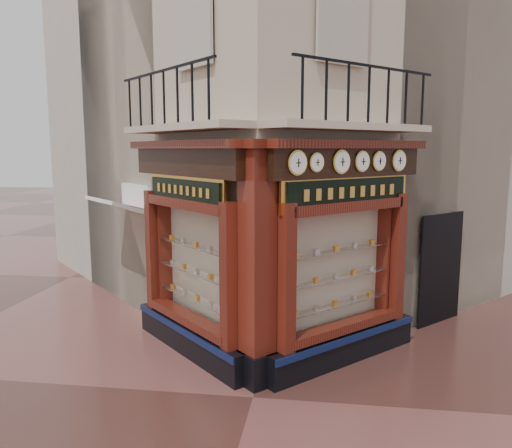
% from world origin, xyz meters
% --- Properties ---
extents(ground, '(80.00, 80.00, 0.00)m').
position_xyz_m(ground, '(0.00, 0.00, 0.00)').
color(ground, '#43241F').
rests_on(ground, ground).
extents(main_building, '(11.31, 11.31, 12.00)m').
position_xyz_m(main_building, '(0.00, 6.16, 6.00)').
color(main_building, '#BCAB93').
rests_on(main_building, ground).
extents(neighbour_left, '(11.31, 11.31, 11.00)m').
position_xyz_m(neighbour_left, '(-2.47, 8.63, 5.50)').
color(neighbour_left, '#B7B0A0').
rests_on(neighbour_left, ground).
extents(neighbour_right, '(11.31, 11.31, 11.00)m').
position_xyz_m(neighbour_right, '(2.47, 8.63, 5.50)').
color(neighbour_right, '#B7B0A0').
rests_on(neighbour_right, ground).
extents(shopfront_left, '(2.86, 2.86, 3.98)m').
position_xyz_m(shopfront_left, '(-1.41, 1.57, 1.98)').
color(shopfront_left, black).
rests_on(shopfront_left, ground).
extents(shopfront_right, '(2.86, 2.86, 3.98)m').
position_xyz_m(shopfront_right, '(1.41, 1.57, 1.98)').
color(shopfront_right, black).
rests_on(shopfront_right, ground).
extents(corner_pilaster, '(0.85, 0.85, 3.98)m').
position_xyz_m(corner_pilaster, '(0.00, 0.50, 1.95)').
color(corner_pilaster, black).
rests_on(corner_pilaster, ground).
extents(balcony, '(5.94, 2.97, 1.03)m').
position_xyz_m(balcony, '(0.00, 1.49, 4.22)').
color(balcony, '#BCAB93').
rests_on(balcony, ground).
extents(clock_a, '(0.31, 0.31, 0.39)m').
position_xyz_m(clock_a, '(0.61, 0.51, 3.62)').
color(clock_a, gold).
rests_on(clock_a, ground).
extents(clock_b, '(0.26, 0.26, 0.31)m').
position_xyz_m(clock_b, '(0.90, 0.80, 3.62)').
color(clock_b, gold).
rests_on(clock_b, ground).
extents(clock_c, '(0.32, 0.32, 0.40)m').
position_xyz_m(clock_c, '(1.30, 1.20, 3.62)').
color(clock_c, gold).
rests_on(clock_c, ground).
extents(clock_d, '(0.29, 0.29, 0.36)m').
position_xyz_m(clock_d, '(1.66, 1.56, 3.62)').
color(clock_d, gold).
rests_on(clock_d, ground).
extents(clock_e, '(0.28, 0.28, 0.35)m').
position_xyz_m(clock_e, '(1.98, 1.87, 3.62)').
color(clock_e, gold).
rests_on(clock_e, ground).
extents(clock_f, '(0.31, 0.31, 0.39)m').
position_xyz_m(clock_f, '(2.37, 2.27, 3.62)').
color(clock_f, gold).
rests_on(clock_f, ground).
extents(awning, '(1.85, 1.85, 0.39)m').
position_xyz_m(awning, '(-3.48, 3.27, 0.00)').
color(awning, silver).
rests_on(awning, ground).
extents(signboard_left, '(1.89, 1.89, 0.50)m').
position_xyz_m(signboard_left, '(-1.46, 1.51, 3.10)').
color(signboard_left, gold).
rests_on(signboard_left, ground).
extents(signboard_right, '(2.22, 2.22, 0.59)m').
position_xyz_m(signboard_right, '(1.46, 1.51, 3.10)').
color(signboard_right, gold).
rests_on(signboard_right, ground).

